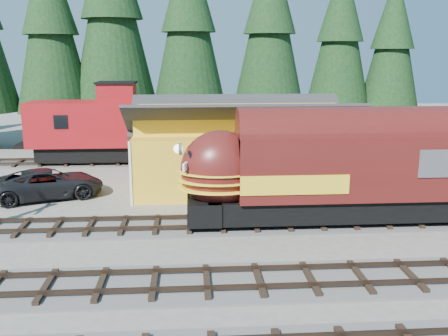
{
  "coord_description": "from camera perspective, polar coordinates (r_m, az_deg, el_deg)",
  "views": [
    {
      "loc": [
        -2.89,
        -17.81,
        7.75
      ],
      "look_at": [
        -1.39,
        4.0,
        2.74
      ],
      "focal_mm": 40.0,
      "sensor_mm": 36.0,
      "label": 1
    }
  ],
  "objects": [
    {
      "name": "ground",
      "position": [
        19.63,
        4.95,
        -10.39
      ],
      "size": [
        120.0,
        120.0,
        0.0
      ],
      "primitive_type": "plane",
      "color": "#6B665B",
      "rests_on": "ground"
    },
    {
      "name": "track_spur",
      "position": [
        37.31,
        -14.83,
        0.58
      ],
      "size": [
        32.0,
        3.2,
        0.33
      ],
      "color": "#4C4947",
      "rests_on": "ground"
    },
    {
      "name": "depot",
      "position": [
        28.85,
        1.88,
        3.36
      ],
      "size": [
        12.8,
        7.0,
        5.3
      ],
      "color": "gold",
      "rests_on": "ground"
    },
    {
      "name": "conifer_backdrop",
      "position": [
        43.18,
        8.89,
        15.96
      ],
      "size": [
        81.03,
        23.4,
        16.93
      ],
      "color": "black",
      "rests_on": "ground"
    },
    {
      "name": "locomotive",
      "position": [
        23.41,
        12.71,
        -0.56
      ],
      "size": [
        15.13,
        3.01,
        4.11
      ],
      "color": "black",
      "rests_on": "ground"
    },
    {
      "name": "caboose",
      "position": [
        36.67,
        -13.49,
        4.6
      ],
      "size": [
        10.39,
        3.01,
        5.41
      ],
      "color": "black",
      "rests_on": "ground"
    },
    {
      "name": "pickup_truck_a",
      "position": [
        28.99,
        -19.44,
        -1.69
      ],
      "size": [
        6.41,
        4.47,
        1.62
      ],
      "primitive_type": "imported",
      "rotation": [
        0.0,
        0.0,
        1.91
      ],
      "color": "black",
      "rests_on": "ground"
    }
  ]
}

